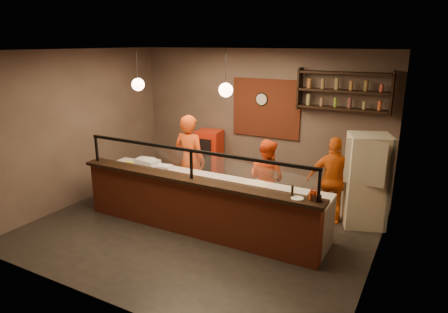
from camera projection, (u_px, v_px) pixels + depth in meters
The scene contains 29 objects.
floor at pixel (202, 227), 7.44m from camera, with size 6.00×6.00×0.00m, color black.
ceiling at pixel (199, 50), 6.56m from camera, with size 6.00×6.00×0.00m, color #38302B.
wall_back at pixel (258, 121), 9.11m from camera, with size 6.00×6.00×0.00m, color brown.
wall_left at pixel (79, 127), 8.38m from camera, with size 5.00×5.00×0.00m, color brown.
wall_right at pixel (381, 170), 5.62m from camera, with size 5.00×5.00×0.00m, color brown.
wall_front at pixel (93, 189), 4.89m from camera, with size 6.00×6.00×0.00m, color brown.
brick_patch at pixel (266, 108), 8.91m from camera, with size 1.60×0.04×1.30m, color maroon.
service_counter at pixel (192, 208), 7.05m from camera, with size 4.60×0.25×1.00m, color maroon.
counter_ledge at pixel (192, 180), 6.91m from camera, with size 4.70×0.37×0.06m, color black.
worktop_cabinet at pixel (207, 203), 7.49m from camera, with size 4.60×0.75×0.85m, color gray.
worktop at pixel (207, 180), 7.37m from camera, with size 4.60×0.75×0.05m, color silver.
sneeze_guard at pixel (191, 161), 6.81m from camera, with size 4.50×0.05×0.52m.
wall_shelving at pixel (344, 91), 7.86m from camera, with size 1.84×0.28×0.85m.
wall_clock at pixel (262, 99), 8.89m from camera, with size 0.30×0.30×0.04m, color black.
pendant_left at pixel (138, 84), 7.59m from camera, with size 0.24×0.24×0.77m.
pendant_right at pixel (226, 90), 6.72m from camera, with size 0.24×0.24×0.77m.
cook_left at pixel (190, 161), 8.27m from camera, with size 0.70×0.46×1.93m, color #C64212.
cook_mid at pixel (267, 179), 7.73m from camera, with size 0.76×0.59×1.56m, color #DF4515.
cook_right at pixel (334, 181), 7.46m from camera, with size 0.98×0.41×1.67m, color #D85C14.
fridge at pixel (366, 181), 7.35m from camera, with size 0.72×0.67×1.74m, color beige.
red_cooler at pixel (209, 157), 9.58m from camera, with size 0.56×0.52×1.32m, color red.
pizza_dough at pixel (255, 184), 7.05m from camera, with size 0.47×0.47×0.01m, color white.
prep_tub_a at pixel (145, 162), 8.06m from camera, with size 0.34×0.27×0.17m, color silver.
prep_tub_b at pixel (150, 164), 7.96m from camera, with size 0.34×0.27×0.17m, color white.
prep_tub_c at pixel (164, 169), 7.72m from camera, with size 0.27×0.22×0.14m, color white.
rolling_pin at pixel (135, 163), 8.18m from camera, with size 0.07×0.07×0.40m, color yellow.
condiment_caddy at pixel (315, 197), 5.95m from camera, with size 0.16×0.13×0.09m, color black.
pepper_mill at pixel (292, 191), 6.06m from camera, with size 0.04×0.04×0.18m, color black.
small_plate at pixel (297, 198), 6.00m from camera, with size 0.19×0.19×0.01m, color white.
Camera 1 is at (3.61, -5.76, 3.34)m, focal length 32.00 mm.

